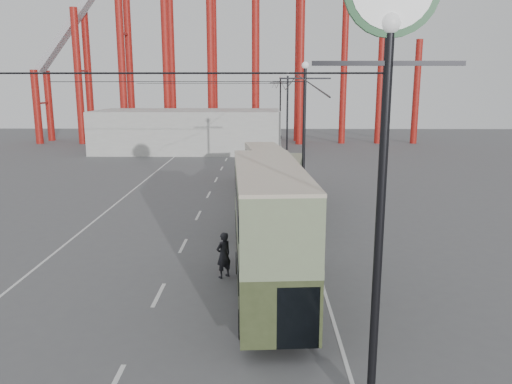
{
  "coord_description": "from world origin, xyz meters",
  "views": [
    {
      "loc": [
        2.97,
        -13.8,
        7.83
      ],
      "look_at": [
        2.67,
        8.91,
        3.0
      ],
      "focal_mm": 35.0,
      "sensor_mm": 36.0,
      "label": 1
    }
  ],
  "objects_px": {
    "double_decker_bus": "(269,226)",
    "single_decker_green": "(276,189)",
    "single_decker_cream": "(268,167)",
    "pedestrian": "(224,255)",
    "lamp_post_near": "(387,85)"
  },
  "relations": [
    {
      "from": "double_decker_bus",
      "to": "single_decker_green",
      "type": "height_order",
      "value": "double_decker_bus"
    },
    {
      "from": "lamp_post_near",
      "to": "pedestrian",
      "type": "height_order",
      "value": "lamp_post_near"
    },
    {
      "from": "single_decker_cream",
      "to": "pedestrian",
      "type": "relative_size",
      "value": 5.27
    },
    {
      "from": "double_decker_bus",
      "to": "single_decker_green",
      "type": "relative_size",
      "value": 0.81
    },
    {
      "from": "double_decker_bus",
      "to": "single_decker_cream",
      "type": "relative_size",
      "value": 0.92
    },
    {
      "from": "single_decker_green",
      "to": "single_decker_cream",
      "type": "bearing_deg",
      "value": 100.79
    },
    {
      "from": "single_decker_green",
      "to": "lamp_post_near",
      "type": "bearing_deg",
      "value": -76.47
    },
    {
      "from": "lamp_post_near",
      "to": "double_decker_bus",
      "type": "xyz_separation_m",
      "value": [
        -2.4,
        6.77,
        -5.05
      ]
    },
    {
      "from": "lamp_post_near",
      "to": "single_decker_green",
      "type": "relative_size",
      "value": 0.92
    },
    {
      "from": "pedestrian",
      "to": "lamp_post_near",
      "type": "bearing_deg",
      "value": 72.98
    },
    {
      "from": "lamp_post_near",
      "to": "single_decker_green",
      "type": "height_order",
      "value": "lamp_post_near"
    },
    {
      "from": "single_decker_cream",
      "to": "double_decker_bus",
      "type": "bearing_deg",
      "value": -98.38
    },
    {
      "from": "single_decker_green",
      "to": "pedestrian",
      "type": "distance_m",
      "value": 9.94
    },
    {
      "from": "lamp_post_near",
      "to": "single_decker_cream",
      "type": "bearing_deg",
      "value": 94.69
    },
    {
      "from": "single_decker_green",
      "to": "single_decker_cream",
      "type": "relative_size",
      "value": 1.14
    }
  ]
}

